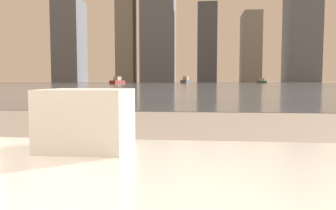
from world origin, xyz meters
TOP-DOWN VIEW (x-y plane):
  - towel_stack at (-0.23, 0.81)m, footprint 0.22×0.19m
  - harbor_water at (0.00, 62.00)m, footprint 180.00×110.00m
  - harbor_boat_0 at (14.06, 75.93)m, footprint 1.76×3.20m
  - harbor_boat_2 at (-14.74, 58.04)m, footprint 2.19×3.74m
  - harbor_boat_3 at (-3.11, 74.48)m, footprint 2.25×4.26m
  - skyline_tower_0 at (-47.89, 118.00)m, footprint 9.66×11.03m
  - skyline_tower_3 at (2.55, 118.00)m, footprint 6.75×8.82m
  - skyline_tower_4 at (17.73, 118.00)m, footprint 6.01×12.93m

SIDE VIEW (x-z plane):
  - harbor_water at x=0.00m, z-range 0.00..0.01m
  - harbor_boat_0 at x=14.06m, z-range -0.16..0.98m
  - harbor_boat_2 at x=-14.74m, z-range -0.19..1.14m
  - harbor_boat_3 at x=-3.11m, z-range -0.21..1.31m
  - towel_stack at x=-0.23m, z-range 0.51..0.67m
  - skyline_tower_4 at x=17.73m, z-range 0.00..23.85m
  - skyline_tower_3 at x=2.55m, z-range 0.00..27.42m
  - skyline_tower_0 at x=-47.89m, z-range 0.00..29.78m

